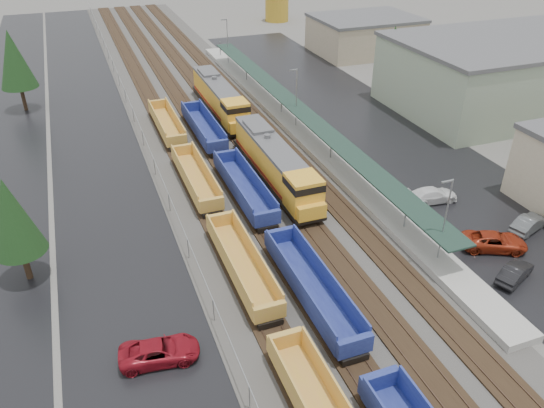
# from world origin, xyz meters

# --- Properties ---
(ballast_strip) EXTENTS (20.00, 160.00, 0.08)m
(ballast_strip) POSITION_xyz_m (0.00, 60.00, 0.04)
(ballast_strip) COLOR #302D2B
(ballast_strip) RESTS_ON ground
(trackbed) EXTENTS (14.60, 160.00, 0.22)m
(trackbed) POSITION_xyz_m (-0.00, 60.00, 0.16)
(trackbed) COLOR black
(trackbed) RESTS_ON ground
(west_parking_lot) EXTENTS (10.00, 160.00, 0.02)m
(west_parking_lot) POSITION_xyz_m (-15.00, 60.00, 0.01)
(west_parking_lot) COLOR black
(west_parking_lot) RESTS_ON ground
(west_road) EXTENTS (9.00, 160.00, 0.02)m
(west_road) POSITION_xyz_m (-25.00, 60.00, 0.01)
(west_road) COLOR black
(west_road) RESTS_ON ground
(east_commuter_lot) EXTENTS (16.00, 100.00, 0.02)m
(east_commuter_lot) POSITION_xyz_m (19.00, 50.00, 0.01)
(east_commuter_lot) COLOR black
(east_commuter_lot) RESTS_ON ground
(station_platform) EXTENTS (3.00, 80.00, 8.00)m
(station_platform) POSITION_xyz_m (9.50, 50.01, 0.73)
(station_platform) COLOR #9E9B93
(station_platform) RESTS_ON ground
(chainlink_fence) EXTENTS (0.08, 160.04, 2.02)m
(chainlink_fence) POSITION_xyz_m (-9.50, 58.44, 1.61)
(chainlink_fence) COLOR gray
(chainlink_fence) RESTS_ON ground
(industrial_buildings) EXTENTS (32.52, 75.30, 9.50)m
(industrial_buildings) POSITION_xyz_m (37.76, 45.85, 4.25)
(industrial_buildings) COLOR #B8A78D
(industrial_buildings) RESTS_ON ground
(tree_west_near) EXTENTS (3.96, 3.96, 9.00)m
(tree_west_near) POSITION_xyz_m (-22.00, 30.00, 5.82)
(tree_west_near) COLOR #332316
(tree_west_near) RESTS_ON ground
(tree_west_far) EXTENTS (4.84, 4.84, 11.00)m
(tree_west_far) POSITION_xyz_m (-23.00, 70.00, 7.12)
(tree_west_far) COLOR #332316
(tree_west_far) RESTS_ON ground
(tree_east) EXTENTS (4.40, 4.40, 10.00)m
(tree_east) POSITION_xyz_m (28.00, 58.00, 6.47)
(tree_east) COLOR #332316
(tree_east) RESTS_ON ground
(locomotive_lead) EXTENTS (2.98, 19.65, 4.45)m
(locomotive_lead) POSITION_xyz_m (2.00, 37.46, 2.38)
(locomotive_lead) COLOR black
(locomotive_lead) RESTS_ON ground
(locomotive_trail) EXTENTS (2.98, 19.65, 4.45)m
(locomotive_trail) POSITION_xyz_m (2.00, 58.46, 2.38)
(locomotive_trail) COLOR black
(locomotive_trail) RESTS_ON ground
(well_string_yellow) EXTENTS (2.45, 75.32, 2.17)m
(well_string_yellow) POSITION_xyz_m (-6.00, 24.33, 1.10)
(well_string_yellow) COLOR gold
(well_string_yellow) RESTS_ON ground
(well_string_blue) EXTENTS (2.57, 79.36, 2.28)m
(well_string_blue) POSITION_xyz_m (-2.00, 19.70, 1.15)
(well_string_blue) COLOR navy
(well_string_blue) RESTS_ON ground
(storage_tank) EXTENTS (5.33, 5.33, 5.33)m
(storage_tank) POSITION_xyz_m (30.46, 110.99, 2.66)
(storage_tank) COLOR #B58C24
(storage_tank) RESTS_ON ground
(parked_car_west_c) EXTENTS (3.07, 5.51, 1.46)m
(parked_car_west_c) POSITION_xyz_m (-13.79, 17.78, 0.73)
(parked_car_west_c) COLOR maroon
(parked_car_west_c) RESTS_ON ground
(parked_car_east_a) EXTENTS (3.03, 4.38, 1.37)m
(parked_car_east_a) POSITION_xyz_m (14.03, 16.17, 0.68)
(parked_car_east_a) COLOR black
(parked_car_east_a) RESTS_ON ground
(parked_car_east_b) EXTENTS (4.55, 5.97, 1.51)m
(parked_car_east_b) POSITION_xyz_m (15.39, 20.13, 0.75)
(parked_car_east_b) COLOR #992A13
(parked_car_east_b) RESTS_ON ground
(parked_car_east_c) EXTENTS (2.53, 5.26, 1.48)m
(parked_car_east_c) POSITION_xyz_m (15.16, 28.74, 0.74)
(parked_car_east_c) COLOR white
(parked_car_east_c) RESTS_ON ground
(parked_car_east_e) EXTENTS (2.92, 4.68, 1.46)m
(parked_car_east_e) POSITION_xyz_m (20.26, 21.32, 0.73)
(parked_car_east_e) COLOR #505354
(parked_car_east_e) RESTS_ON ground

